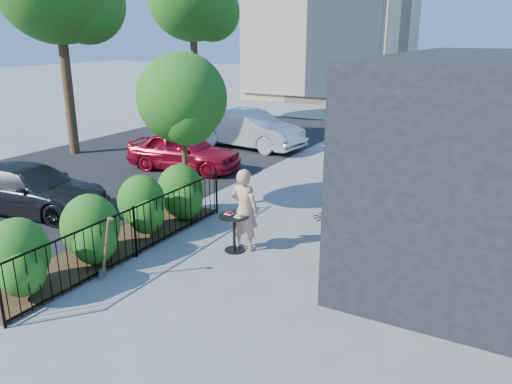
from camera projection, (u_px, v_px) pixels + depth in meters
The scene contains 13 objects.
ground at pixel (197, 273), 9.59m from camera, with size 120.00×120.00×0.00m, color gray.
fence at pixel (135, 231), 10.11m from camera, with size 0.05×6.05×1.10m.
planting_bed at pixel (112, 248), 10.59m from camera, with size 1.30×6.00×0.08m, color #382616.
shrubs at pixel (116, 218), 10.43m from camera, with size 1.10×5.60×1.24m.
patio_tree at pixel (183, 104), 12.08m from camera, with size 2.20×2.20×3.94m.
street at pixel (67, 183), 15.32m from camera, with size 9.00×30.00×0.01m, color black.
street_tree_far at pixel (193, 1), 24.03m from camera, with size 4.40×4.40×8.28m.
cafe_table at pixel (234, 226), 10.39m from camera, with size 0.64×0.64×0.85m.
woman at pixel (244, 210), 10.39m from camera, with size 0.64×0.42×1.76m, color tan.
shovel at pixel (105, 252), 9.10m from camera, with size 0.44×0.17×1.32m.
car_red at pixel (184, 151), 16.66m from camera, with size 1.55×3.84×1.31m, color #A40D26.
car_silver at pixel (249, 129), 19.96m from camera, with size 1.60×4.60×1.52m, color #BBBAC0.
car_darkgrey at pixel (31, 189), 12.71m from camera, with size 1.71×4.21×1.22m, color black.
Camera 1 is at (5.21, -7.02, 4.38)m, focal length 35.00 mm.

